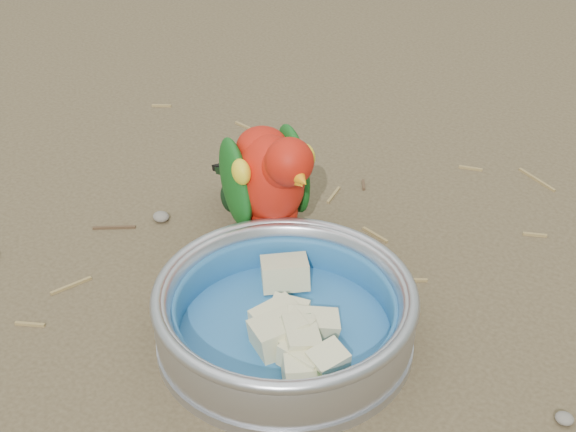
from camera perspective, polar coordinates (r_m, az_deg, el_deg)
The scene contains 6 objects.
ground at distance 0.87m, azimuth -3.46°, elevation -5.43°, with size 60.00×60.00×0.00m, color brown.
food_bowl at distance 0.82m, azimuth -0.20°, elevation -7.78°, with size 0.24×0.24×0.02m, color #B2B2BA.
bowl_wall at distance 0.80m, azimuth -0.20°, elevation -6.17°, with size 0.24×0.24×0.04m, color #B2B2BA, non-canonical shape.
fruit_wedges at distance 0.80m, azimuth -0.20°, elevation -6.55°, with size 0.14×0.14×0.03m, color beige, non-canonical shape.
lory_parrot at distance 0.89m, azimuth -1.18°, elevation 1.73°, with size 0.09×0.18×0.15m, color #B9180A, non-canonical shape.
ground_debris at distance 0.92m, azimuth 1.91°, elevation -2.83°, with size 0.90×0.80×0.01m, color olive, non-canonical shape.
Camera 1 is at (0.40, -0.54, 0.55)m, focal length 55.00 mm.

